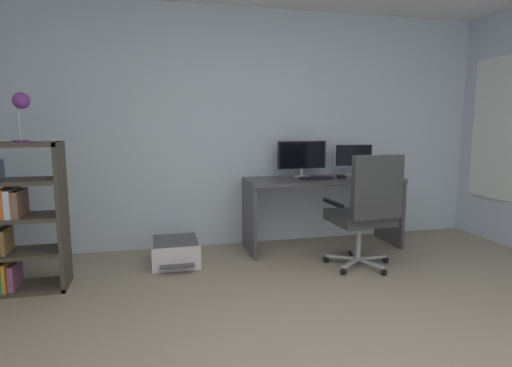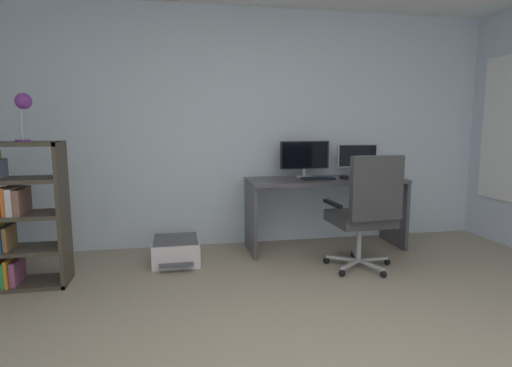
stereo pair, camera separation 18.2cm
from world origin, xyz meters
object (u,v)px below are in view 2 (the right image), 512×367
Objects in this scene: keyboard at (318,179)px; office_chair at (366,210)px; desk_lamp at (23,105)px; computer_mouse at (344,177)px; bookshelf at (9,219)px; monitor_main at (305,156)px; monitor_secondary at (357,157)px; printer at (176,251)px; desk at (325,196)px.

office_chair is (0.20, -0.70, -0.19)m from keyboard.
office_chair is 2.95m from desk_lamp.
bookshelf is at bearing -171.38° from computer_mouse.
monitor_main is at bearing 116.01° from keyboard.
monitor_secondary is 0.37× the size of bookshelf.
bookshelf is at bearing -165.76° from printer.
desk_lamp is at bearing -166.27° from keyboard.
keyboard is 0.66× the size of printer.
bookshelf is (-2.87, -0.53, 0.00)m from desk.
desk_lamp reaches higher than monitor_main.
desk_lamp is (-2.60, -0.48, 0.71)m from keyboard.
bookshelf is (-3.04, -0.47, -0.20)m from computer_mouse.
monitor_main reaches higher than office_chair.
monitor_main is 2.80m from bookshelf.
monitor_secondary is at bearing 12.41° from desk_lamp.
monitor_secondary is at bearing 10.11° from printer.
keyboard is at bearing 9.84° from bookshelf.
desk is at bearing -39.90° from monitor_main.
monitor_main reaches higher than monitor_secondary.
keyboard is 0.29× the size of bookshelf.
monitor_secondary is 3.37m from bookshelf.
printer is (-1.66, 0.55, -0.45)m from office_chair.
desk_lamp is at bearing 175.45° from office_chair.
monitor_main is at bearing 15.24° from desk_lamp.
desk is 0.59m from monitor_secondary.
desk is at bearing 10.46° from bookshelf.
bookshelf is 1.42m from printer.
desk_lamp reaches higher than computer_mouse.
printer is at bearing -165.64° from monitor_main.
computer_mouse is 0.20× the size of printer.
computer_mouse reaches higher than desk.
desk is 2.89m from desk_lamp.
desk is at bearing 160.28° from computer_mouse.
desk is at bearing 11.11° from desk_lamp.
office_chair is 1.81m from printer.
bookshelf is (-2.97, 0.22, -0.00)m from office_chair.
computer_mouse is at bearing -19.63° from desk.
bookshelf reaches higher than computer_mouse.
office_chair is at bearing -18.47° from printer.
computer_mouse is (0.36, -0.22, -0.21)m from monitor_main.
desk is 4.33× the size of desk_lamp.
office_chair is (-0.31, -0.91, -0.38)m from monitor_secondary.
printer is (-1.74, -0.13, -0.65)m from computer_mouse.
monitor_secondary is 3.22m from desk_lamp.
monitor_main is 0.60m from monitor_secondary.
monitor_secondary is 1.17× the size of desk_lamp.
keyboard is at bearing 10.47° from desk_lamp.
desk_lamp is (-2.70, -0.53, 0.90)m from desk.
desk is at bearing 97.68° from office_chair.
office_chair reaches higher than computer_mouse.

